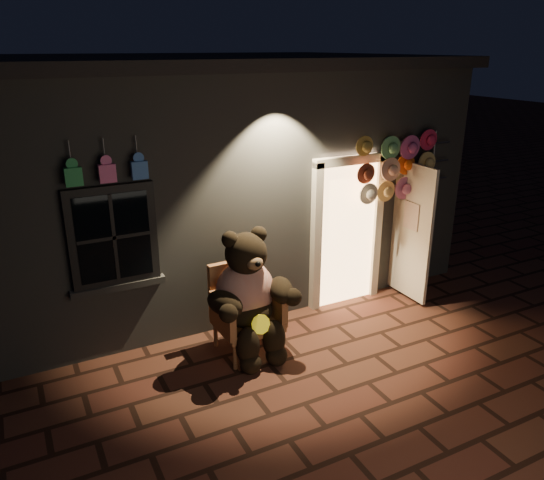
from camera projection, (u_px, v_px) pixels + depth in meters
ground at (317, 373)px, 6.20m from camera, size 60.00×60.00×0.00m
shop_building at (196, 163)px, 8.93m from camera, size 7.30×5.95×3.51m
wicker_armchair at (244, 308)px, 6.55m from camera, size 0.79×0.71×1.11m
teddy_bear at (249, 296)px, 6.35m from camera, size 1.19×0.93×1.63m
hat_rack at (397, 168)px, 7.45m from camera, size 1.72×0.22×2.46m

